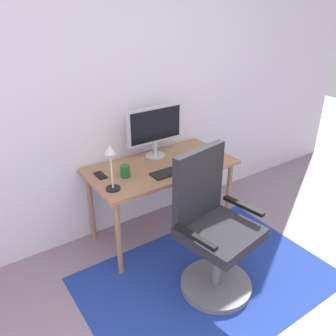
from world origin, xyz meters
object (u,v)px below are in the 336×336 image
Objects in this scene: monitor at (155,127)px; desk_lamp at (111,162)px; desk at (161,173)px; office_chair at (213,235)px; keyboard at (175,170)px; computer_mouse at (201,159)px; coffee_cup at (125,171)px; cell_phone at (100,175)px.

desk_lamp is (-0.59, -0.34, -0.05)m from monitor.
office_chair is at bearing -94.21° from desk.
computer_mouse reaches higher than keyboard.
coffee_cup is at bearing 158.97° from keyboard.
coffee_cup is 0.21m from cell_phone.
desk is 2.35× the size of monitor.
desk is at bearing 2.94° from coffee_cup.
monitor is 0.49× the size of office_chair.
keyboard is at bearing -80.32° from desk.
computer_mouse is at bearing 6.44° from keyboard.
monitor reaches higher than cell_phone.
desk is at bearing 75.96° from office_chair.
coffee_cup is at bearing 36.87° from desk_lamp.
desk is 0.37m from computer_mouse.
cell_phone is 0.39× the size of desk_lamp.
monitor reaches higher than computer_mouse.
computer_mouse is at bearing -16.93° from cell_phone.
coffee_cup is 0.09× the size of office_chair.
desk is at bearing -107.33° from monitor.
desk is 2.95× the size of keyboard.
computer_mouse is 1.05× the size of coffee_cup.
desk is at bearing 158.02° from computer_mouse.
computer_mouse is (0.33, -0.13, 0.09)m from desk.
office_chair reaches higher than desk_lamp.
coffee_cup is 0.28× the size of desk_lamp.
cell_phone is at bearing 153.46° from keyboard.
monitor is 5.20× the size of computer_mouse.
keyboard reaches higher than desk.
coffee_cup is at bearing -177.06° from desk.
keyboard is 0.31m from computer_mouse.
monitor is 0.50m from computer_mouse.
computer_mouse is 0.79m from office_chair.
cell_phone reaches higher than desk.
cell_phone is at bearing 87.49° from desk_lamp.
keyboard is 0.65m from office_chair.
monitor is at bearing 85.25° from keyboard.
office_chair is (-0.08, -0.59, -0.26)m from keyboard.
computer_mouse is 0.09× the size of office_chair.
monitor is at bearing 26.05° from coffee_cup.
coffee_cup reaches higher than desk.
monitor is at bearing 72.67° from desk.
keyboard is at bearing -94.75° from monitor.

